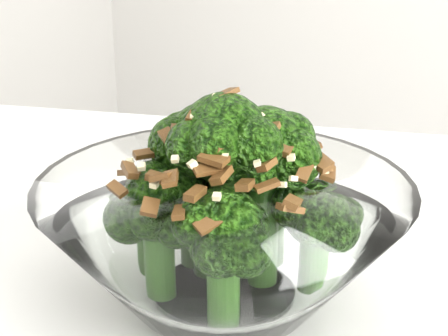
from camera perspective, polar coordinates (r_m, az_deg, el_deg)
The scene contains 1 object.
broccoli_dish at distance 0.46m, azimuth -0.04°, elevation -5.11°, with size 0.25×0.25×0.16m.
Camera 1 is at (0.21, -0.20, 1.02)m, focal length 55.00 mm.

